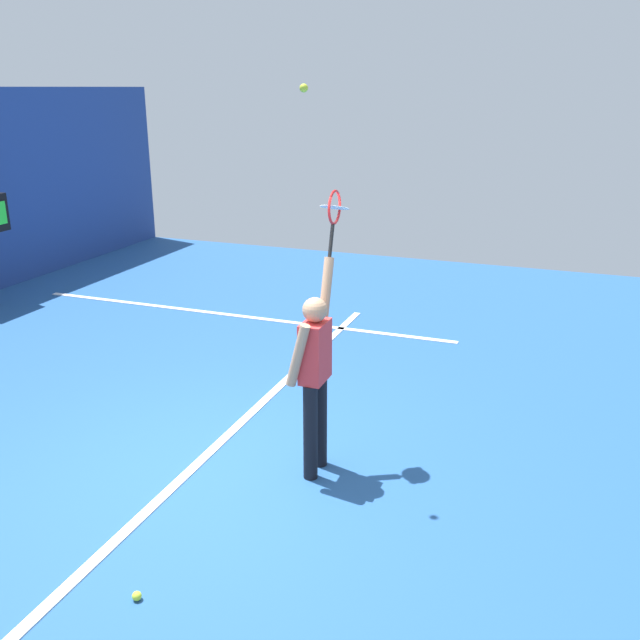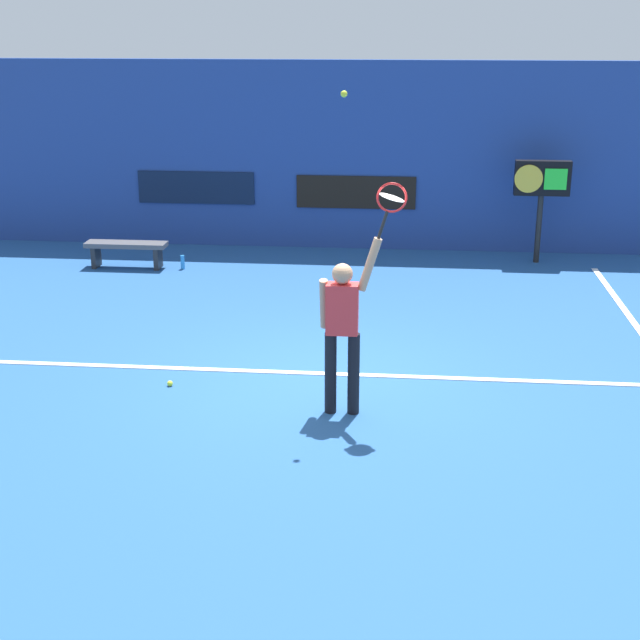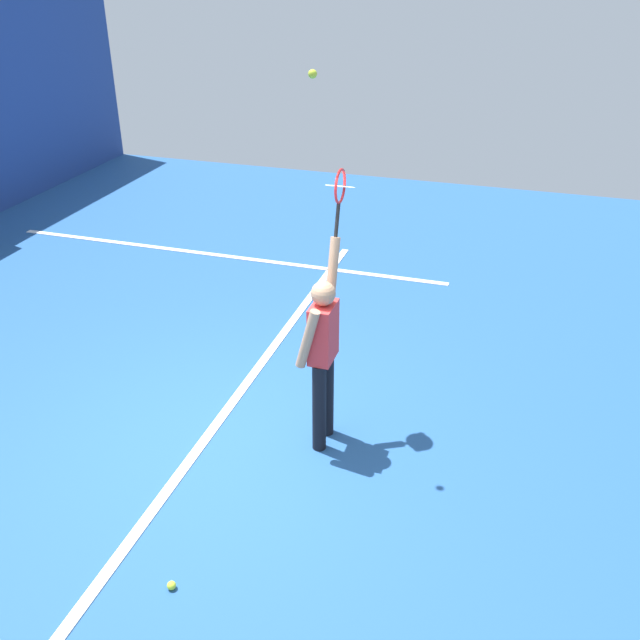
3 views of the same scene
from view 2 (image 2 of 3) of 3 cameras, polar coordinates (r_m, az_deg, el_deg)
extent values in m
plane|color=#23518C|center=(10.76, 0.19, -3.91)|extent=(18.00, 18.00, 0.00)
cube|color=navy|center=(16.79, 2.34, 10.31)|extent=(18.00, 0.20, 3.42)
cube|color=black|center=(16.77, 2.29, 8.08)|extent=(2.20, 0.03, 0.60)
cube|color=#0C1933|center=(17.19, -7.85, 8.29)|extent=(2.20, 0.03, 0.60)
cube|color=white|center=(10.98, 0.30, -3.42)|extent=(10.00, 0.10, 0.01)
cylinder|color=black|center=(9.78, 0.67, -3.37)|extent=(0.13, 0.13, 0.92)
cylinder|color=black|center=(9.77, 2.14, -3.42)|extent=(0.13, 0.13, 0.92)
cube|color=red|center=(9.53, 1.41, 0.71)|extent=(0.34, 0.20, 0.55)
sphere|color=tan|center=(9.41, 1.43, 2.94)|extent=(0.22, 0.22, 0.22)
cylinder|color=tan|center=(9.37, 3.16, 3.53)|extent=(0.25, 0.09, 0.58)
cylinder|color=tan|center=(9.61, 0.26, 1.03)|extent=(0.09, 0.23, 0.58)
cylinder|color=black|center=(9.27, 4.00, 6.02)|extent=(0.12, 0.03, 0.30)
torus|color=red|center=(9.21, 4.57, 7.72)|extent=(0.39, 0.02, 0.39)
cylinder|color=silver|center=(9.21, 4.57, 7.72)|extent=(0.26, 0.27, 0.08)
sphere|color=#CCE033|center=(9.18, 1.53, 14.11)|extent=(0.07, 0.07, 0.07)
cylinder|color=black|center=(16.34, 13.65, 5.61)|extent=(0.10, 0.10, 1.20)
cube|color=black|center=(16.17, 13.90, 8.71)|extent=(0.95, 0.18, 0.60)
cylinder|color=gold|center=(16.04, 13.06, 8.70)|extent=(0.48, 0.02, 0.48)
cube|color=#26D833|center=(16.10, 14.69, 8.61)|extent=(0.38, 0.02, 0.36)
cube|color=#4C4C51|center=(15.92, -12.17, 4.69)|extent=(1.40, 0.36, 0.08)
cube|color=#262628|center=(16.15, -13.98, 3.93)|extent=(0.08, 0.32, 0.37)
cube|color=#262628|center=(15.82, -10.21, 3.89)|extent=(0.08, 0.32, 0.37)
cylinder|color=#338CD8|center=(15.73, -8.69, 3.64)|extent=(0.07, 0.07, 0.24)
sphere|color=#CCE033|center=(10.77, -9.47, -3.98)|extent=(0.07, 0.07, 0.07)
camera|label=1|loc=(9.24, -35.92, 10.76)|focal=39.34mm
camera|label=3|loc=(9.52, -35.09, 16.42)|focal=40.24mm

